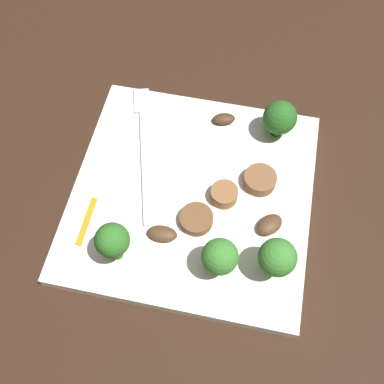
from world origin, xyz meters
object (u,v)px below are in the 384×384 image
plate (192,195)px  broccoli_floret_1 (220,257)px  mushroom_0 (224,119)px  mushroom_1 (270,225)px  sausage_slice_1 (196,219)px  broccoli_floret_0 (113,241)px  sausage_slice_2 (260,180)px  fork (143,141)px  broccoli_floret_2 (280,118)px  pepper_strip_0 (87,221)px  broccoli_floret_3 (277,258)px  sausage_slice_0 (224,197)px  mushroom_2 (162,234)px

plate → broccoli_floret_1: bearing=-151.6°
mushroom_0 → mushroom_1: 0.14m
broccoli_floret_1 → plate: bearing=28.4°
mushroom_1 → sausage_slice_1: bearing=96.9°
broccoli_floret_0 → sausage_slice_2: broccoli_floret_0 is taller
plate → mushroom_0: bearing=-9.8°
sausage_slice_1 → mushroom_1: size_ratio=1.20×
fork → broccoli_floret_2: bearing=-90.2°
broccoli_floret_0 → pepper_strip_0: bearing=55.9°
broccoli_floret_3 → mushroom_0: bearing=24.5°
broccoli_floret_0 → sausage_slice_2: size_ratio=1.58×
broccoli_floret_0 → pepper_strip_0: size_ratio=1.02×
broccoli_floret_1 → sausage_slice_0: 0.08m
plate → mushroom_2: bearing=161.2°
mushroom_0 → broccoli_floret_3: bearing=-155.5°
sausage_slice_1 → mushroom_0: 0.13m
broccoli_floret_3 → sausage_slice_2: broccoli_floret_3 is taller
plate → pepper_strip_0: bearing=119.6°
broccoli_floret_2 → sausage_slice_2: 0.07m
mushroom_0 → mushroom_1: size_ratio=0.91×
mushroom_2 → broccoli_floret_0: bearing=126.6°
fork → sausage_slice_0: size_ratio=6.15×
mushroom_0 → mushroom_2: bearing=166.9°
sausage_slice_0 → sausage_slice_1: 0.04m
sausage_slice_0 → sausage_slice_1: sausage_slice_0 is taller
mushroom_1 → broccoli_floret_2: bearing=3.4°
mushroom_0 → fork: bearing=119.2°
broccoli_floret_3 → mushroom_2: 0.12m
sausage_slice_0 → mushroom_0: sausage_slice_0 is taller
broccoli_floret_0 → broccoli_floret_1: bearing=-86.5°
sausage_slice_0 → plate: bearing=84.5°
sausage_slice_1 → sausage_slice_2: sausage_slice_2 is taller
broccoli_floret_3 → sausage_slice_2: size_ratio=1.56×
mushroom_1 → mushroom_2: bearing=106.9°
sausage_slice_2 → pepper_strip_0: sausage_slice_2 is taller
broccoli_floret_1 → pepper_strip_0: bearing=81.1°
plate → broccoli_floret_0: broccoli_floret_0 is taller
broccoli_floret_2 → sausage_slice_1: size_ratio=1.40×
sausage_slice_0 → mushroom_2: sausage_slice_0 is taller
pepper_strip_0 → mushroom_0: bearing=-36.9°
broccoli_floret_2 → sausage_slice_1: bearing=152.1°
sausage_slice_1 → pepper_strip_0: 0.11m
plate → mushroom_0: mushroom_0 is taller
mushroom_1 → pepper_strip_0: mushroom_1 is taller
broccoli_floret_0 → mushroom_0: size_ratio=2.09×
sausage_slice_2 → mushroom_1: sausage_slice_2 is taller
sausage_slice_0 → sausage_slice_2: 0.04m
mushroom_1 → broccoli_floret_3: bearing=-169.7°
mushroom_2 → fork: bearing=24.1°
sausage_slice_2 → mushroom_0: bearing=35.1°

